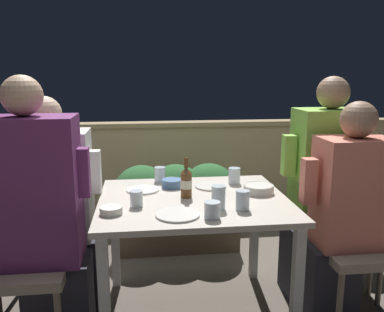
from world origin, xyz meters
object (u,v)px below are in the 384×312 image
at_px(person_green_blouse, 322,188).
at_px(potted_plant, 348,201).
at_px(chair_left_near, 0,251).
at_px(chair_left_far, 22,228).
at_px(chair_right_near, 378,232).
at_px(beer_bottle, 186,182).
at_px(person_coral_top, 345,215).
at_px(person_purple_stripe, 38,217).
at_px(person_white_polo, 57,208).
at_px(chair_right_far, 350,213).

relative_size(person_green_blouse, potted_plant, 1.96).
relative_size(chair_left_near, potted_plant, 1.22).
bearing_deg(chair_left_near, potted_plant, 19.43).
xyz_separation_m(chair_left_far, chair_right_near, (1.96, -0.29, 0.00)).
xyz_separation_m(chair_left_near, beer_bottle, (0.94, 0.16, 0.27)).
distance_m(chair_left_far, potted_plant, 2.26).
bearing_deg(person_coral_top, potted_plant, 60.52).
relative_size(beer_bottle, potted_plant, 0.32).
height_order(chair_right_near, beer_bottle, beer_bottle).
bearing_deg(chair_left_near, chair_left_far, 85.58).
relative_size(chair_left_near, chair_right_near, 1.00).
bearing_deg(chair_left_far, beer_bottle, -8.17).
xyz_separation_m(person_purple_stripe, beer_bottle, (0.74, 0.16, 0.10)).
bearing_deg(person_green_blouse, person_purple_stripe, -169.13).
bearing_deg(person_purple_stripe, chair_right_near, 0.07).
bearing_deg(person_white_polo, chair_left_far, 180.00).
relative_size(person_white_polo, chair_right_near, 1.49).
distance_m(chair_right_near, potted_plant, 0.82).
height_order(person_green_blouse, potted_plant, person_green_blouse).
bearing_deg(person_coral_top, chair_left_near, -179.93).
distance_m(chair_right_near, person_coral_top, 0.23).
xyz_separation_m(chair_left_far, person_coral_top, (1.76, -0.29, 0.11)).
relative_size(person_white_polo, beer_bottle, 5.63).
xyz_separation_m(person_white_polo, person_green_blouse, (1.56, 0.01, 0.06)).
height_order(chair_right_far, person_green_blouse, person_green_blouse).
height_order(chair_left_far, beer_bottle, beer_bottle).
relative_size(chair_right_far, potted_plant, 1.22).
bearing_deg(person_white_polo, person_green_blouse, 0.42).
bearing_deg(person_green_blouse, chair_right_near, -56.82).
bearing_deg(person_purple_stripe, chair_left_far, 120.58).
height_order(person_white_polo, chair_right_far, person_white_polo).
relative_size(person_coral_top, potted_plant, 1.79).
bearing_deg(person_purple_stripe, person_coral_top, 0.08).
distance_m(chair_left_near, person_purple_stripe, 0.26).
height_order(chair_left_far, chair_right_near, same).
relative_size(chair_left_far, person_green_blouse, 0.62).
distance_m(person_white_polo, person_green_blouse, 1.56).
xyz_separation_m(chair_left_far, chair_right_far, (1.96, 0.01, 0.00)).
xyz_separation_m(chair_right_far, potted_plant, (0.24, 0.48, -0.09)).
distance_m(chair_left_near, beer_bottle, 0.99).
bearing_deg(chair_left_near, person_coral_top, 0.07).
height_order(person_coral_top, potted_plant, person_coral_top).
height_order(person_white_polo, person_coral_top, person_white_polo).
height_order(chair_left_far, person_green_blouse, person_green_blouse).
bearing_deg(person_white_polo, chair_right_near, -9.40).
height_order(chair_left_near, chair_right_far, same).
xyz_separation_m(person_green_blouse, potted_plant, (0.44, 0.48, -0.26)).
height_order(person_white_polo, chair_right_near, person_white_polo).
height_order(chair_left_far, person_white_polo, person_white_polo).
bearing_deg(person_white_polo, potted_plant, 13.78).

